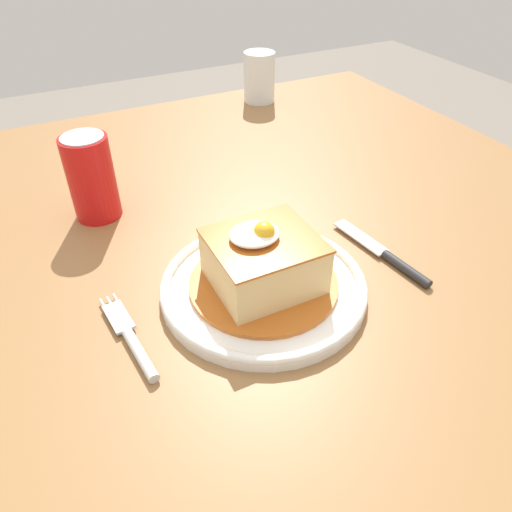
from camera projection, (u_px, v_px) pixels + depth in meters
name	position (u px, v px, depth m)	size (l,w,h in m)	color
ground_plane	(204.00, 501.00, 1.11)	(6.00, 6.00, 0.00)	slate
dining_table	(175.00, 295.00, 0.71)	(1.34, 1.03, 0.73)	olive
main_plate	(263.00, 285.00, 0.58)	(0.25, 0.25, 0.02)	white
sandwich_meal	(263.00, 264.00, 0.56)	(0.18, 0.18, 0.09)	#B75B1E
fork	(133.00, 342.00, 0.51)	(0.03, 0.14, 0.01)	silver
knife	(392.00, 259.00, 0.62)	(0.04, 0.17, 0.01)	#262628
soda_can	(91.00, 178.00, 0.68)	(0.07, 0.07, 0.12)	red
drinking_glass	(259.00, 81.00, 1.06)	(0.07, 0.07, 0.10)	silver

